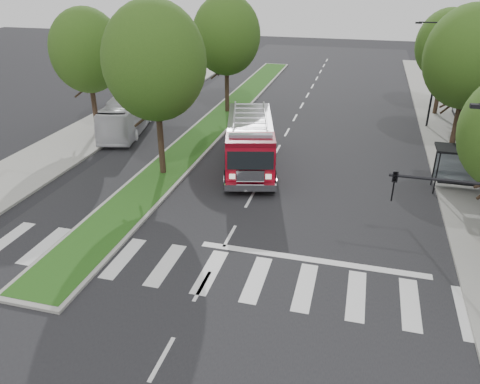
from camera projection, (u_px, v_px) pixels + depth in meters
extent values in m
plane|color=black|center=(230.00, 236.00, 22.22)|extent=(140.00, 140.00, 0.00)
cube|color=gray|center=(476.00, 179.00, 27.98)|extent=(5.00, 80.00, 0.15)
cube|color=gray|center=(78.00, 140.00, 34.26)|extent=(5.00, 80.00, 0.15)
cube|color=gray|center=(221.00, 118.00, 39.25)|extent=(3.00, 50.00, 0.14)
cube|color=#284614|center=(221.00, 117.00, 39.21)|extent=(2.60, 49.50, 0.02)
cylinder|color=black|center=(437.00, 173.00, 25.84)|extent=(0.08, 0.08, 2.50)
cylinder|color=black|center=(434.00, 165.00, 26.88)|extent=(0.08, 0.08, 2.50)
cube|color=black|center=(467.00, 150.00, 25.47)|extent=(3.20, 1.60, 0.12)
cube|color=#8C99A5|center=(461.00, 166.00, 26.62)|extent=(2.80, 0.04, 1.80)
cube|color=black|center=(460.00, 183.00, 26.34)|extent=(2.40, 0.40, 0.08)
cylinder|color=black|center=(456.00, 124.00, 30.77)|extent=(0.36, 0.36, 4.40)
ellipsoid|color=#1A3A0F|center=(470.00, 57.00, 28.90)|extent=(5.60, 5.60, 6.44)
cylinder|color=black|center=(438.00, 92.00, 39.57)|extent=(0.36, 0.36, 3.96)
ellipsoid|color=#1A3A0F|center=(447.00, 45.00, 37.89)|extent=(5.00, 5.00, 5.75)
cylinder|color=black|center=(161.00, 139.00, 27.83)|extent=(0.36, 0.36, 4.62)
ellipsoid|color=#1A3A0F|center=(155.00, 61.00, 25.87)|extent=(5.80, 5.80, 6.67)
cylinder|color=black|center=(227.00, 88.00, 40.06)|extent=(0.36, 0.36, 4.40)
ellipsoid|color=#1A3A0F|center=(226.00, 35.00, 38.19)|extent=(5.60, 5.60, 6.44)
cylinder|color=black|center=(95.00, 107.00, 35.01)|extent=(0.36, 0.36, 4.18)
ellipsoid|color=#1A3A0F|center=(87.00, 51.00, 33.23)|extent=(5.20, 5.20, 5.98)
cube|color=black|center=(478.00, 106.00, 13.74)|extent=(0.45, 0.20, 0.12)
cylinder|color=black|center=(454.00, 181.00, 14.85)|extent=(4.00, 0.10, 0.10)
imported|color=black|center=(394.00, 186.00, 15.45)|extent=(0.18, 0.22, 1.10)
cylinder|color=black|center=(435.00, 77.00, 35.44)|extent=(0.16, 0.16, 8.00)
cylinder|color=black|center=(432.00, 22.00, 33.96)|extent=(1.80, 0.10, 0.10)
cube|color=black|center=(419.00, 23.00, 34.19)|extent=(0.45, 0.20, 0.12)
cube|color=#640510|center=(250.00, 158.00, 29.87)|extent=(4.93, 9.59, 0.27)
cube|color=maroon|center=(250.00, 136.00, 30.16)|extent=(4.38, 7.47, 2.19)
cube|color=maroon|center=(250.00, 161.00, 26.31)|extent=(3.14, 2.59, 2.30)
cube|color=#B2B2B7|center=(250.00, 119.00, 29.66)|extent=(4.38, 7.47, 0.13)
cylinder|color=#B2B2B7|center=(234.00, 115.00, 29.57)|extent=(1.73, 6.39, 0.11)
cylinder|color=#B2B2B7|center=(265.00, 115.00, 29.55)|extent=(1.73, 6.39, 0.11)
cube|color=silver|center=(250.00, 187.00, 25.63)|extent=(2.85, 1.07, 0.38)
cube|color=#8C99A5|center=(250.00, 136.00, 25.67)|extent=(2.43, 0.97, 0.20)
cylinder|color=black|center=(228.00, 181.00, 26.51)|extent=(0.67, 1.26, 1.20)
cylinder|color=black|center=(272.00, 181.00, 26.48)|extent=(0.67, 1.26, 1.20)
cylinder|color=black|center=(230.00, 152.00, 30.65)|extent=(0.67, 1.26, 1.20)
cylinder|color=black|center=(269.00, 152.00, 30.62)|extent=(0.67, 1.26, 1.20)
cylinder|color=black|center=(231.00, 139.00, 33.01)|extent=(0.67, 1.26, 1.20)
cylinder|color=black|center=(267.00, 139.00, 32.99)|extent=(0.67, 1.26, 1.20)
imported|color=silver|center=(130.00, 112.00, 36.24)|extent=(4.31, 10.09, 2.74)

